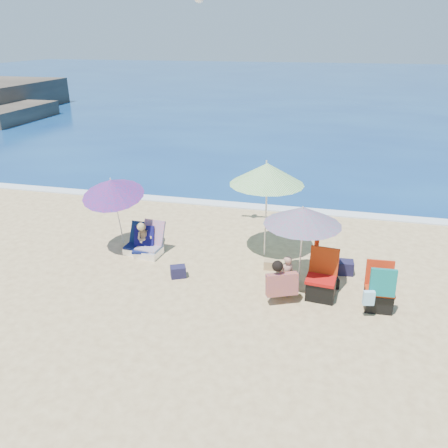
% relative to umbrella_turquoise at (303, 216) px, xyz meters
% --- Properties ---
extents(ground, '(120.00, 120.00, 0.00)m').
position_rel_umbrella_turquoise_xyz_m(ground, '(-1.49, -0.53, -1.65)').
color(ground, '#D8BC84').
rests_on(ground, ground).
extents(sea, '(120.00, 80.00, 0.12)m').
position_rel_umbrella_turquoise_xyz_m(sea, '(-1.49, 44.47, -1.70)').
color(sea, navy).
rests_on(sea, ground).
extents(foam, '(120.00, 0.50, 0.04)m').
position_rel_umbrella_turquoise_xyz_m(foam, '(-1.49, 4.57, -1.63)').
color(foam, white).
rests_on(foam, ground).
extents(umbrella_turquoise, '(1.93, 1.93, 1.88)m').
position_rel_umbrella_turquoise_xyz_m(umbrella_turquoise, '(0.00, 0.00, 0.00)').
color(umbrella_turquoise, white).
rests_on(umbrella_turquoise, ground).
extents(umbrella_striped, '(2.29, 2.29, 2.38)m').
position_rel_umbrella_turquoise_xyz_m(umbrella_striped, '(-0.97, 1.39, 0.43)').
color(umbrella_striped, silver).
rests_on(umbrella_striped, ground).
extents(umbrella_blue, '(1.67, 1.72, 2.07)m').
position_rel_umbrella_turquoise_xyz_m(umbrella_blue, '(-4.63, 0.67, 0.04)').
color(umbrella_blue, white).
rests_on(umbrella_blue, ground).
extents(furled_umbrella, '(0.15, 0.15, 1.39)m').
position_rel_umbrella_turquoise_xyz_m(furled_umbrella, '(0.32, 0.33, -0.89)').
color(furled_umbrella, '#B9280D').
rests_on(furled_umbrella, ground).
extents(chair_navy, '(0.56, 0.68, 0.72)m').
position_rel_umbrella_turquoise_xyz_m(chair_navy, '(-4.12, 0.73, -1.46)').
color(chair_navy, '#0B1442').
rests_on(chair_navy, ground).
extents(chair_rainbow, '(0.65, 0.80, 0.81)m').
position_rel_umbrella_turquoise_xyz_m(chair_rainbow, '(-3.75, 0.66, -1.44)').
color(chair_rainbow, '#CA6847').
rests_on(chair_rainbow, ground).
extents(camp_chair_left, '(0.66, 0.67, 1.04)m').
position_rel_umbrella_turquoise_xyz_m(camp_chair_left, '(0.50, -0.38, -1.34)').
color(camp_chair_left, '#A80F0C').
rests_on(camp_chair_left, ground).
extents(camp_chair_right, '(0.63, 0.77, 1.00)m').
position_rel_umbrella_turquoise_xyz_m(camp_chair_right, '(1.63, -0.58, -1.29)').
color(camp_chair_right, '#A82B0C').
rests_on(camp_chair_right, ground).
extents(person_center, '(0.69, 0.81, 0.95)m').
position_rel_umbrella_turquoise_xyz_m(person_center, '(-0.27, -0.64, -1.19)').
color(person_center, tan).
rests_on(person_center, ground).
extents(person_left, '(0.59, 0.63, 0.90)m').
position_rel_umbrella_turquoise_xyz_m(person_left, '(-3.89, 0.67, -1.24)').
color(person_left, tan).
rests_on(person_left, ground).
extents(bag_navy_a, '(0.41, 0.37, 0.27)m').
position_rel_umbrella_turquoise_xyz_m(bag_navy_a, '(-2.70, -0.26, -1.52)').
color(bag_navy_a, '#1C1A3A').
rests_on(bag_navy_a, ground).
extents(bag_black_a, '(0.26, 0.20, 0.19)m').
position_rel_umbrella_turquoise_xyz_m(bag_black_a, '(-4.07, 0.93, -1.56)').
color(bag_black_a, black).
rests_on(bag_black_a, ground).
extents(bag_tan, '(0.26, 0.19, 0.22)m').
position_rel_umbrella_turquoise_xyz_m(bag_tan, '(-0.72, 0.58, -1.54)').
color(bag_tan, '#A1845C').
rests_on(bag_tan, ground).
extents(bag_navy_b, '(0.43, 0.33, 0.31)m').
position_rel_umbrella_turquoise_xyz_m(bag_navy_b, '(0.99, 0.78, -1.50)').
color(bag_navy_b, '#191734').
rests_on(bag_navy_b, ground).
extents(bag_black_b, '(0.34, 0.28, 0.23)m').
position_rel_umbrella_turquoise_xyz_m(bag_black_b, '(0.72, 0.06, -1.54)').
color(bag_black_b, black).
rests_on(bag_black_b, ground).
extents(orange_item, '(0.25, 0.13, 0.03)m').
position_rel_umbrella_turquoise_xyz_m(orange_item, '(0.34, -0.39, -1.64)').
color(orange_item, orange).
rests_on(orange_item, ground).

